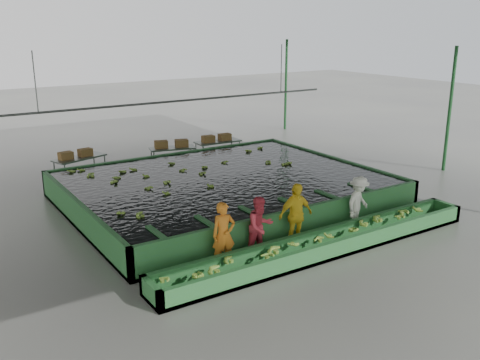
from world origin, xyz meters
TOP-DOWN VIEW (x-y plane):
  - ground at (0.00, 0.00)m, footprint 80.00×80.00m
  - shed_roof at (0.00, 0.00)m, footprint 20.00×22.00m
  - shed_posts at (0.00, 0.00)m, footprint 20.00×22.00m
  - flotation_tank at (0.00, 1.50)m, footprint 10.00×8.00m
  - tank_water at (0.00, 1.50)m, footprint 9.70×7.70m
  - sorting_trough at (0.00, -3.60)m, footprint 10.00×1.00m
  - cableway_rail at (0.00, 5.00)m, footprint 0.08×0.08m
  - rail_hanger_left at (-5.00, 5.00)m, footprint 0.04×0.04m
  - rail_hanger_right at (5.00, 5.00)m, footprint 0.04×0.04m
  - worker_a at (-2.62, -2.80)m, footprint 0.67×0.50m
  - worker_b at (-1.52, -2.80)m, footprint 0.80×0.63m
  - worker_c at (-0.36, -2.80)m, footprint 1.06×0.49m
  - worker_d at (1.97, -2.80)m, footprint 1.17×0.91m
  - packing_table_left at (-3.29, 6.74)m, footprint 2.15×1.39m
  - packing_table_mid at (0.54, 6.53)m, footprint 2.00×1.18m
  - packing_table_right at (2.67, 6.40)m, footprint 2.02×0.88m
  - box_stack_left at (-3.43, 6.72)m, footprint 1.34×0.58m
  - box_stack_mid at (0.52, 6.56)m, footprint 1.44×0.78m
  - box_stack_right at (2.59, 6.36)m, footprint 1.34×0.40m
  - floating_bananas at (0.00, 2.30)m, footprint 8.17×5.57m
  - trough_bananas at (0.00, -3.60)m, footprint 8.55×0.57m

SIDE VIEW (x-z plane):
  - ground at x=0.00m, z-range 0.00..0.00m
  - sorting_trough at x=0.00m, z-range 0.00..0.50m
  - trough_bananas at x=0.00m, z-range 0.34..0.46m
  - packing_table_mid at x=0.54m, z-range 0.00..0.85m
  - flotation_tank at x=0.00m, z-range 0.00..0.90m
  - packing_table_right at x=2.67m, z-range 0.00..0.91m
  - packing_table_left at x=-3.29m, z-range 0.00..0.91m
  - worker_d at x=1.97m, z-range 0.00..1.60m
  - worker_b at x=-1.52m, z-range 0.00..1.61m
  - worker_a at x=-2.62m, z-range 0.00..1.65m
  - tank_water at x=0.00m, z-range 0.85..0.85m
  - floating_bananas at x=0.00m, z-range 0.79..0.91m
  - box_stack_mid at x=0.52m, z-range 0.70..1.00m
  - worker_c at x=-0.36m, z-range 0.00..1.77m
  - box_stack_right at x=2.59m, z-range 0.77..1.05m
  - box_stack_left at x=-3.43m, z-range 0.77..1.05m
  - shed_posts at x=0.00m, z-range 0.00..5.00m
  - cableway_rail at x=0.00m, z-range -4.00..10.00m
  - rail_hanger_left at x=-5.00m, z-range 3.00..5.00m
  - rail_hanger_right at x=5.00m, z-range 3.00..5.00m
  - shed_roof at x=0.00m, z-range 4.98..5.02m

